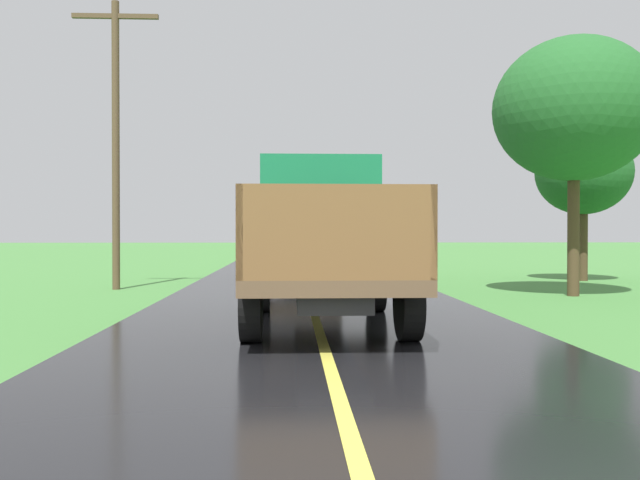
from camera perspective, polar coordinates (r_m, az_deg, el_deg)
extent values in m
cube|color=#2D2D30|center=(10.52, 0.37, -3.98)|extent=(0.90, 5.51, 0.24)
cube|color=brown|center=(10.51, 0.37, -2.89)|extent=(2.30, 5.80, 0.20)
cube|color=#197A4C|center=(12.44, -0.09, 2.50)|extent=(2.10, 1.90, 1.90)
cube|color=black|center=(13.41, -0.27, 3.79)|extent=(1.78, 0.02, 0.76)
cube|color=brown|center=(9.52, -6.02, 0.65)|extent=(0.08, 3.85, 1.10)
cube|color=brown|center=(9.64, 7.27, 0.65)|extent=(0.08, 3.85, 1.10)
cube|color=brown|center=(7.63, 1.46, 0.66)|extent=(2.30, 0.08, 1.10)
cube|color=brown|center=(11.40, 0.13, 0.66)|extent=(2.30, 0.08, 1.10)
cylinder|color=black|center=(12.32, -4.96, -3.77)|extent=(0.28, 1.00, 1.00)
cylinder|color=black|center=(12.41, 4.80, -3.74)|extent=(0.28, 1.00, 1.00)
cylinder|color=black|center=(8.95, -5.87, -5.44)|extent=(0.28, 1.00, 1.00)
cylinder|color=black|center=(9.07, 7.55, -5.36)|extent=(0.28, 1.00, 1.00)
ellipsoid|color=#7ABF34|center=(10.13, -3.44, 0.20)|extent=(0.43, 0.47, 0.49)
ellipsoid|color=#7CB025|center=(9.79, 5.33, -1.43)|extent=(0.58, 0.53, 0.40)
ellipsoid|color=#75B42F|center=(10.49, 3.19, 0.34)|extent=(0.47, 0.51, 0.42)
ellipsoid|color=#76B036|center=(8.86, -3.04, -1.61)|extent=(0.55, 0.58, 0.52)
ellipsoid|color=#8DC335|center=(8.75, -1.14, 2.46)|extent=(0.47, 0.57, 0.42)
ellipsoid|color=#87BD34|center=(8.06, -3.90, 0.34)|extent=(0.58, 0.55, 0.45)
ellipsoid|color=#8CBB38|center=(10.46, -3.26, 0.57)|extent=(0.49, 0.51, 0.40)
ellipsoid|color=#82AC33|center=(9.60, 2.17, 2.07)|extent=(0.52, 0.65, 0.39)
ellipsoid|color=#86C12B|center=(9.77, 4.33, 0.52)|extent=(0.52, 0.50, 0.36)
ellipsoid|color=#78C224|center=(8.85, 0.02, -1.66)|extent=(0.58, 0.60, 0.47)
ellipsoid|color=#82BD2B|center=(10.32, -1.62, -1.59)|extent=(0.52, 0.56, 0.51)
ellipsoid|color=#80AE35|center=(9.41, -1.48, -1.62)|extent=(0.59, 0.57, 0.48)
ellipsoid|color=#89AB2B|center=(9.82, 5.65, 2.42)|extent=(0.41, 0.51, 0.44)
cube|color=#2D2D30|center=(21.51, -1.76, -1.61)|extent=(0.90, 5.51, 0.24)
cube|color=brown|center=(21.50, -1.76, -1.08)|extent=(2.30, 5.80, 0.20)
cube|color=silver|center=(23.44, -1.83, 1.63)|extent=(2.10, 1.90, 1.90)
cube|color=black|center=(24.41, -1.85, 2.37)|extent=(1.78, 0.02, 0.76)
cube|color=#232328|center=(20.53, -4.82, 0.65)|extent=(0.08, 3.85, 1.10)
cube|color=#232328|center=(20.56, 1.37, 0.65)|extent=(0.08, 3.85, 1.10)
cube|color=#232328|center=(18.63, -1.64, 0.65)|extent=(2.30, 0.08, 1.10)
cube|color=#232328|center=(22.40, -1.79, 0.65)|extent=(2.30, 0.08, 1.10)
cylinder|color=black|center=(23.32, -4.40, -1.68)|extent=(0.28, 1.00, 1.00)
cylinder|color=black|center=(23.34, 0.76, -1.68)|extent=(0.28, 1.00, 1.00)
cylinder|color=black|center=(19.93, -4.72, -2.08)|extent=(0.28, 1.00, 1.00)
cylinder|color=black|center=(19.96, 1.32, -2.07)|extent=(0.28, 1.00, 1.00)
ellipsoid|color=#75B032|center=(19.17, 0.72, 1.41)|extent=(0.49, 0.49, 0.46)
ellipsoid|color=#78C330|center=(21.00, 0.37, 1.29)|extent=(0.40, 0.42, 0.44)
ellipsoid|color=#76B92F|center=(21.90, 0.02, -0.30)|extent=(0.56, 0.64, 0.48)
ellipsoid|color=#87B031|center=(19.11, 0.57, -0.39)|extent=(0.49, 0.46, 0.49)
ellipsoid|color=#85C238|center=(20.62, -1.25, 0.49)|extent=(0.41, 0.49, 0.42)
ellipsoid|color=#84AB2B|center=(19.60, -2.18, 1.53)|extent=(0.58, 0.55, 0.44)
ellipsoid|color=#84C02F|center=(21.57, 0.27, 0.52)|extent=(0.51, 0.57, 0.45)
ellipsoid|color=#89AC34|center=(19.23, -1.04, 1.48)|extent=(0.58, 0.55, 0.50)
ellipsoid|color=#7AC235|center=(19.17, 0.17, -0.51)|extent=(0.54, 0.61, 0.44)
ellipsoid|color=#87BB36|center=(20.74, -0.08, -0.46)|extent=(0.50, 0.49, 0.48)
ellipsoid|color=#7CBF23|center=(19.74, -2.59, 0.57)|extent=(0.55, 0.50, 0.48)
ellipsoid|color=#88C332|center=(19.69, -1.64, -0.53)|extent=(0.42, 0.42, 0.50)
ellipsoid|color=#86B131|center=(20.35, -0.52, 1.40)|extent=(0.41, 0.39, 0.50)
cylinder|color=brown|center=(18.85, -16.99, 7.69)|extent=(0.20, 0.20, 7.69)
cube|color=brown|center=(19.58, -17.03, 17.75)|extent=(2.28, 0.12, 0.12)
cylinder|color=#4C3823|center=(17.18, 20.77, 0.44)|extent=(0.28, 0.28, 2.96)
ellipsoid|color=#236028|center=(17.43, 20.81, 10.37)|extent=(3.82, 3.82, 3.44)
cylinder|color=#4C3823|center=(22.71, 21.49, -0.42)|extent=(0.28, 0.28, 2.25)
ellipsoid|color=#1E5623|center=(22.78, 21.51, 5.39)|extent=(2.96, 2.96, 2.66)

